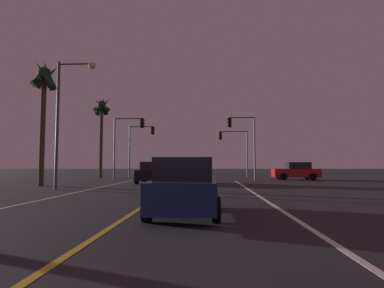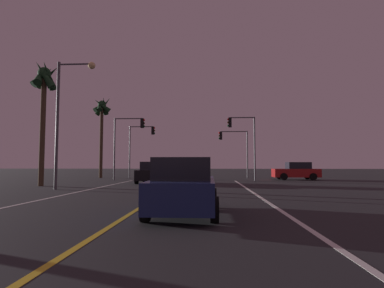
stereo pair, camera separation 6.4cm
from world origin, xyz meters
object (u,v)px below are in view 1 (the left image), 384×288
traffic_light_near_right (242,134)px  traffic_light_far_right (233,143)px  car_lead_same_lane (185,187)px  palm_tree_left_far (102,113)px  traffic_light_far_left (141,140)px  traffic_light_near_left (128,134)px  street_lamp_left_mid (67,107)px  car_crossing_side (296,171)px  car_oncoming (152,173)px  palm_tree_left_mid (44,87)px

traffic_light_near_right → traffic_light_far_right: (-0.41, 5.50, -0.45)m
car_lead_same_lane → palm_tree_left_far: bearing=25.4°
car_lead_same_lane → traffic_light_far_left: (-6.89, 24.48, 3.45)m
traffic_light_near_left → street_lamp_left_mid: bearing=-95.2°
street_lamp_left_mid → car_lead_same_lane: bearing=-47.1°
car_lead_same_lane → street_lamp_left_mid: 12.24m
car_crossing_side → traffic_light_far_left: traffic_light_far_left is taller
car_oncoming → traffic_light_near_right: bearing=116.7°
car_crossing_side → car_lead_same_lane: bearing=66.2°
car_lead_same_lane → traffic_light_far_right: size_ratio=0.83×
palm_tree_left_mid → car_oncoming: bearing=29.3°
traffic_light_far_left → palm_tree_left_mid: (-3.97, -13.28, 2.70)m
traffic_light_near_right → traffic_light_near_left: bearing=0.0°
car_oncoming → traffic_light_near_right: (7.69, 3.86, 3.49)m
traffic_light_near_left → car_crossing_side: bearing=6.1°
traffic_light_near_left → palm_tree_left_mid: palm_tree_left_mid is taller
traffic_light_far_right → palm_tree_left_far: (-14.56, -0.95, 3.29)m
traffic_light_far_left → traffic_light_far_right: bearing=-0.0°
car_lead_same_lane → palm_tree_left_mid: palm_tree_left_mid is taller
palm_tree_left_mid → palm_tree_left_far: size_ratio=0.96×
car_crossing_side → traffic_light_far_right: bearing=-33.3°
traffic_light_far_right → traffic_light_far_left: 10.30m
traffic_light_near_right → car_lead_same_lane: bearing=78.7°
traffic_light_far_left → car_crossing_side: bearing=-13.2°
car_crossing_side → traffic_light_near_left: bearing=6.1°
car_lead_same_lane → traffic_light_near_right: size_ratio=0.73×
traffic_light_near_right → traffic_light_near_left: size_ratio=1.00×
car_crossing_side → car_oncoming: same height
traffic_light_near_left → street_lamp_left_mid: size_ratio=0.76×
car_crossing_side → traffic_light_far_right: 7.52m
traffic_light_near_left → palm_tree_left_far: bearing=133.2°
traffic_light_near_right → palm_tree_left_mid: bearing=28.0°
car_lead_same_lane → traffic_light_far_left: traffic_light_far_left is taller
traffic_light_far_right → palm_tree_left_mid: size_ratio=0.59×
car_lead_same_lane → street_lamp_left_mid: bearing=42.9°
car_lead_same_lane → traffic_light_far_right: traffic_light_far_right is taller
street_lamp_left_mid → palm_tree_left_mid: palm_tree_left_mid is taller
traffic_light_near_right → street_lamp_left_mid: bearing=42.1°
car_lead_same_lane → palm_tree_left_far: palm_tree_left_far is taller
traffic_light_near_right → traffic_light_far_right: size_ratio=1.14×
car_lead_same_lane → street_lamp_left_mid: street_lamp_left_mid is taller
traffic_light_near_right → traffic_light_far_left: traffic_light_near_right is taller
car_lead_same_lane → car_crossing_side: size_ratio=1.00×
traffic_light_far_left → palm_tree_left_far: 5.24m
car_oncoming → palm_tree_left_mid: size_ratio=0.49×
palm_tree_left_mid → palm_tree_left_far: 12.34m
car_oncoming → traffic_light_far_left: size_ratio=0.74×
car_crossing_side → traffic_light_far_right: size_ratio=0.83×
traffic_light_near_left → traffic_light_far_left: traffic_light_near_left is taller
car_oncoming → traffic_light_near_left: bearing=-142.1°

